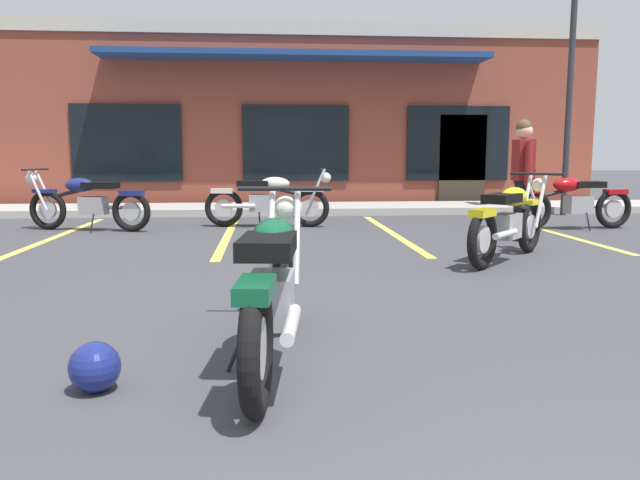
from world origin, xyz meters
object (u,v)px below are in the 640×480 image
object	(u,v)px
motorcycle_silver_naked	(268,199)
motorcycle_orange_scrambler	(87,201)
person_in_shorts_foreground	(523,172)
helmet_on_pavement	(95,367)
motorcycle_foreground_classic	(273,284)
motorcycle_green_cafe_racer	(509,220)
motorcycle_red_sportbike	(573,201)
parking_lot_lamp_post	(575,43)

from	to	relation	value
motorcycle_silver_naked	motorcycle_orange_scrambler	bearing A→B (deg)	-174.62
motorcycle_silver_naked	person_in_shorts_foreground	distance (m)	4.04
motorcycle_silver_naked	helmet_on_pavement	world-z (taller)	motorcycle_silver_naked
motorcycle_foreground_classic	motorcycle_green_cafe_racer	distance (m)	4.25
motorcycle_red_sportbike	helmet_on_pavement	world-z (taller)	motorcycle_red_sportbike
helmet_on_pavement	parking_lot_lamp_post	bearing A→B (deg)	51.91
motorcycle_silver_naked	helmet_on_pavement	bearing A→B (deg)	-97.06
motorcycle_red_sportbike	parking_lot_lamp_post	world-z (taller)	parking_lot_lamp_post
motorcycle_green_cafe_racer	motorcycle_orange_scrambler	world-z (taller)	same
motorcycle_silver_naked	person_in_shorts_foreground	bearing A→B (deg)	-28.47
motorcycle_foreground_classic	motorcycle_silver_naked	distance (m)	6.78
person_in_shorts_foreground	helmet_on_pavement	bearing A→B (deg)	-130.05
motorcycle_red_sportbike	person_in_shorts_foreground	world-z (taller)	person_in_shorts_foreground
motorcycle_foreground_classic	person_in_shorts_foreground	size ratio (longest dim) A/B	1.26
motorcycle_red_sportbike	motorcycle_green_cafe_racer	bearing A→B (deg)	-127.99
motorcycle_silver_naked	motorcycle_orange_scrambler	xyz separation A→B (m)	(-2.84, -0.27, 0.00)
motorcycle_silver_naked	motorcycle_red_sportbike	bearing A→B (deg)	-8.99
motorcycle_green_cafe_racer	person_in_shorts_foreground	xyz separation A→B (m)	(0.80, 1.59, 0.49)
motorcycle_foreground_classic	motorcycle_green_cafe_racer	world-z (taller)	same
motorcycle_foreground_classic	motorcycle_orange_scrambler	size ratio (longest dim) A/B	1.02
motorcycle_silver_naked	motorcycle_green_cafe_racer	size ratio (longest dim) A/B	1.24
motorcycle_orange_scrambler	motorcycle_silver_naked	bearing A→B (deg)	5.38
motorcycle_red_sportbike	person_in_shorts_foreground	xyz separation A→B (m)	(-1.33, -1.14, 0.49)
motorcycle_red_sportbike	parking_lot_lamp_post	bearing A→B (deg)	65.66
motorcycle_red_sportbike	motorcycle_green_cafe_racer	size ratio (longest dim) A/B	1.24
motorcycle_foreground_classic	person_in_shorts_foreground	xyz separation A→B (m)	(3.51, 4.87, 0.49)
motorcycle_orange_scrambler	helmet_on_pavement	distance (m)	7.18
motorcycle_silver_naked	helmet_on_pavement	xyz separation A→B (m)	(-0.89, -7.17, -0.33)
motorcycle_foreground_classic	motorcycle_orange_scrambler	distance (m)	7.12
motorcycle_red_sportbike	helmet_on_pavement	bearing A→B (deg)	-131.94
motorcycle_foreground_classic	helmet_on_pavement	world-z (taller)	motorcycle_foreground_classic
motorcycle_foreground_classic	motorcycle_green_cafe_racer	bearing A→B (deg)	50.49
motorcycle_foreground_classic	motorcycle_red_sportbike	world-z (taller)	same
motorcycle_foreground_classic	motorcycle_silver_naked	world-z (taller)	same
parking_lot_lamp_post	motorcycle_orange_scrambler	bearing A→B (deg)	-168.86
motorcycle_foreground_classic	motorcycle_silver_naked	size ratio (longest dim) A/B	1.00
motorcycle_red_sportbike	motorcycle_orange_scrambler	xyz separation A→B (m)	(-7.70, 0.50, 0.00)
motorcycle_red_sportbike	motorcycle_silver_naked	distance (m)	4.92
motorcycle_silver_naked	parking_lot_lamp_post	world-z (taller)	parking_lot_lamp_post
motorcycle_green_cafe_racer	parking_lot_lamp_post	bearing A→B (deg)	57.63
motorcycle_red_sportbike	parking_lot_lamp_post	size ratio (longest dim) A/B	0.41
motorcycle_red_sportbike	parking_lot_lamp_post	distance (m)	3.74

